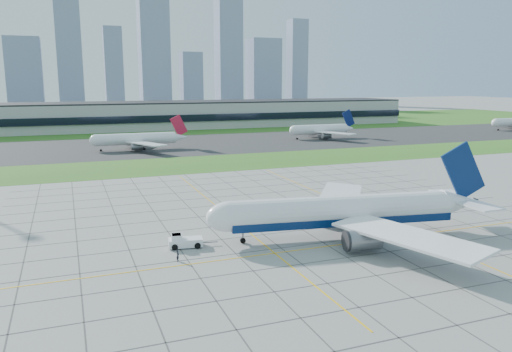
{
  "coord_description": "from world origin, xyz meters",
  "views": [
    {
      "loc": [
        -40.43,
        -73.3,
        27.47
      ],
      "look_at": [
        -1.88,
        27.84,
        7.0
      ],
      "focal_mm": 35.0,
      "sensor_mm": 36.0,
      "label": 1
    }
  ],
  "objects_px": {
    "crew_near": "(178,256)",
    "distant_jet_1": "(138,139)",
    "airliner": "(344,212)",
    "pushback_tug": "(184,241)",
    "distant_jet_2": "(321,129)"
  },
  "relations": [
    {
      "from": "crew_near",
      "to": "distant_jet_1",
      "type": "relative_size",
      "value": 0.04
    },
    {
      "from": "crew_near",
      "to": "airliner",
      "type": "bearing_deg",
      "value": -59.48
    },
    {
      "from": "airliner",
      "to": "pushback_tug",
      "type": "relative_size",
      "value": 6.32
    },
    {
      "from": "pushback_tug",
      "to": "distant_jet_1",
      "type": "xyz_separation_m",
      "value": [
        9.86,
        127.96,
        3.46
      ]
    },
    {
      "from": "distant_jet_1",
      "to": "distant_jet_2",
      "type": "bearing_deg",
      "value": 6.34
    },
    {
      "from": "airliner",
      "to": "pushback_tug",
      "type": "bearing_deg",
      "value": 179.91
    },
    {
      "from": "crew_near",
      "to": "distant_jet_2",
      "type": "height_order",
      "value": "distant_jet_2"
    },
    {
      "from": "distant_jet_1",
      "to": "distant_jet_2",
      "type": "relative_size",
      "value": 1.0
    },
    {
      "from": "distant_jet_2",
      "to": "airliner",
      "type": "bearing_deg",
      "value": -116.77
    },
    {
      "from": "crew_near",
      "to": "distant_jet_2",
      "type": "bearing_deg",
      "value": -8.47
    },
    {
      "from": "airliner",
      "to": "distant_jet_2",
      "type": "height_order",
      "value": "airliner"
    },
    {
      "from": "airliner",
      "to": "crew_near",
      "type": "bearing_deg",
      "value": -167.63
    },
    {
      "from": "crew_near",
      "to": "distant_jet_1",
      "type": "xyz_separation_m",
      "value": [
        12.25,
        134.28,
        3.58
      ]
    },
    {
      "from": "crew_near",
      "to": "distant_jet_2",
      "type": "distance_m",
      "value": 176.97
    },
    {
      "from": "airliner",
      "to": "distant_jet_2",
      "type": "relative_size",
      "value": 1.25
    }
  ]
}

